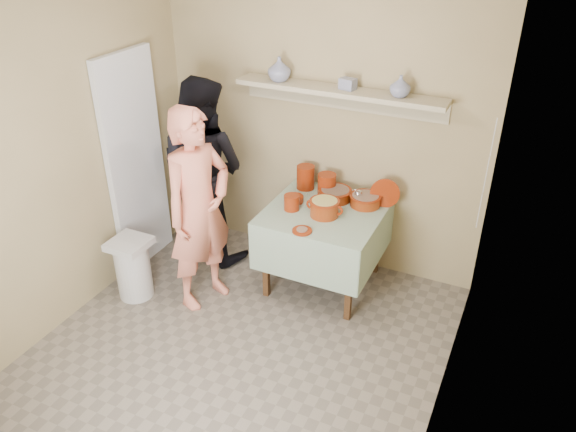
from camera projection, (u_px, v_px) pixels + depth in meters
The scene contains 22 objects.
ground at pixel (228, 365), 4.25m from camera, with size 3.50×3.50×0.00m, color #706558.
tile_panel at pixel (136, 164), 5.05m from camera, with size 0.06×0.70×2.00m, color silver.
plate_stack_a at pixel (306, 177), 5.10m from camera, with size 0.16×0.16×0.22m, color maroon.
plate_stack_b at pixel (327, 184), 5.00m from camera, with size 0.16×0.16×0.20m, color maroon.
bowl_stack at pixel (292, 202), 4.77m from camera, with size 0.13×0.13×0.13m, color maroon.
empty_bowl at pixel (294, 199), 4.91m from camera, with size 0.17×0.17×0.05m, color maroon.
propped_lid at pixel (385, 193), 4.80m from camera, with size 0.25×0.25×0.02m, color maroon.
vase_right at pixel (400, 86), 4.37m from camera, with size 0.16×0.16×0.17m, color navy.
vase_left at pixel (279, 69), 4.75m from camera, with size 0.20×0.20×0.20m, color navy.
ceramic_box at pixel (348, 84), 4.56m from camera, with size 0.13×0.09×0.09m, color navy.
person_cook at pixel (199, 210), 4.56m from camera, with size 0.64×0.42×1.75m, color #E47B62.
person_helper at pixel (203, 170), 5.20m from camera, with size 0.86×0.67×1.77m, color black.
room_shell at pixel (214, 172), 3.46m from camera, with size 3.04×3.54×2.62m.
serving_table at pixel (325, 222), 4.85m from camera, with size 0.97×0.97×0.76m.
cazuela_meat_a at pixel (335, 193), 4.93m from camera, with size 0.30×0.30×0.10m.
cazuela_meat_b at pixel (365, 199), 4.83m from camera, with size 0.28×0.28×0.10m.
ladle at pixel (358, 194), 4.82m from camera, with size 0.08×0.26×0.19m.
cazuela_rice at pixel (324, 207), 4.67m from camera, with size 0.33×0.25×0.14m.
front_plate at pixel (302, 231), 4.47m from camera, with size 0.16×0.16×0.03m.
wall_shelf at pixel (340, 93), 4.65m from camera, with size 1.80×0.25×0.21m.
trash_bin at pixel (133, 268), 4.87m from camera, with size 0.32×0.32×0.56m.
electrical_cord at pixel (486, 175), 4.25m from camera, with size 0.01×0.05×0.90m.
Camera 1 is at (1.75, -2.65, 3.07)m, focal length 35.00 mm.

